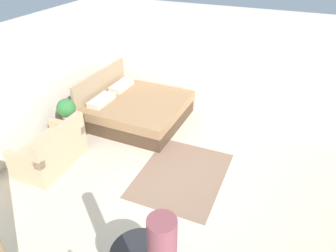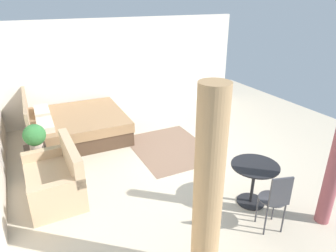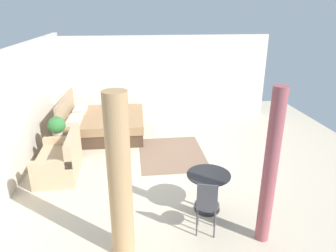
# 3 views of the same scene
# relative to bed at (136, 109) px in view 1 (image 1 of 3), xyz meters

# --- Properties ---
(ground_plane) EXTENTS (8.88, 9.53, 0.02)m
(ground_plane) POSITION_rel_bed_xyz_m (-1.83, -1.71, -0.31)
(ground_plane) COLOR beige
(wall_back) EXTENTS (8.88, 0.12, 2.55)m
(wall_back) POSITION_rel_bed_xyz_m (-1.83, 1.55, 0.98)
(wall_back) COLOR silver
(wall_back) RESTS_ON ground
(wall_right) EXTENTS (0.12, 6.53, 2.55)m
(wall_right) POSITION_rel_bed_xyz_m (1.12, -1.71, 0.98)
(wall_right) COLOR silver
(wall_right) RESTS_ON ground
(area_rug) EXTENTS (1.96, 1.53, 0.01)m
(area_rug) POSITION_rel_bed_xyz_m (-1.47, -1.71, -0.29)
(area_rug) COLOR #7F604C
(area_rug) RESTS_ON ground
(bed) EXTENTS (2.08, 2.13, 1.09)m
(bed) POSITION_rel_bed_xyz_m (0.00, 0.00, 0.00)
(bed) COLOR #473323
(bed) RESTS_ON ground
(couch) EXTENTS (1.34, 0.83, 0.90)m
(couch) POSITION_rel_bed_xyz_m (-2.14, 0.71, 0.00)
(couch) COLOR tan
(couch) RESTS_ON ground
(nightstand) EXTENTS (0.44, 0.38, 0.50)m
(nightstand) POSITION_rel_bed_xyz_m (-1.22, 0.93, -0.05)
(nightstand) COLOR #38281E
(nightstand) RESTS_ON ground
(potted_plant) EXTENTS (0.39, 0.39, 0.49)m
(potted_plant) POSITION_rel_bed_xyz_m (-1.32, 0.90, 0.48)
(potted_plant) COLOR tan
(potted_plant) RESTS_ON nightstand
(vase) EXTENTS (0.10, 0.10, 0.18)m
(vase) POSITION_rel_bed_xyz_m (-1.10, 0.96, 0.29)
(vase) COLOR slate
(vase) RESTS_ON nightstand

